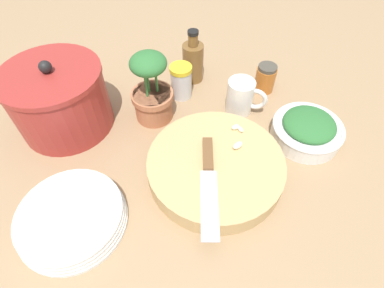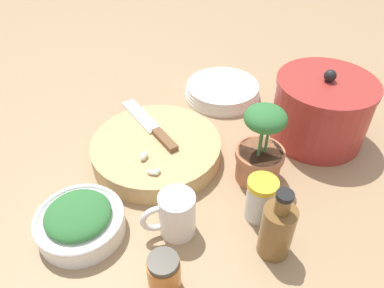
{
  "view_description": "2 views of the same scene",
  "coord_description": "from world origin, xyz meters",
  "px_view_note": "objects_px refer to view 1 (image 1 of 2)",
  "views": [
    {
      "loc": [
        -0.34,
        -0.31,
        0.57
      ],
      "look_at": [
        -0.03,
        -0.04,
        0.07
      ],
      "focal_mm": 28.0,
      "sensor_mm": 36.0,
      "label": 1
    },
    {
      "loc": [
        0.63,
        0.07,
        0.61
      ],
      "look_at": [
        -0.01,
        -0.01,
        0.06
      ],
      "focal_mm": 35.0,
      "sensor_mm": 36.0,
      "label": 2
    }
  ],
  "objects_px": {
    "garlic_cloves": "(238,137)",
    "spice_jar": "(181,81)",
    "herb_bowl": "(307,129)",
    "honey_jar": "(265,78)",
    "stock_pot": "(60,100)",
    "plate_stack": "(72,218)",
    "oil_bottle": "(193,61)",
    "potted_herb": "(152,93)",
    "coffee_mug": "(241,97)",
    "cutting_board": "(215,167)",
    "chef_knife": "(209,178)"
  },
  "relations": [
    {
      "from": "cutting_board",
      "to": "garlic_cloves",
      "type": "distance_m",
      "value": 0.09
    },
    {
      "from": "honey_jar",
      "to": "potted_herb",
      "type": "distance_m",
      "value": 0.33
    },
    {
      "from": "coffee_mug",
      "to": "plate_stack",
      "type": "xyz_separation_m",
      "value": [
        -0.49,
        0.06,
        -0.03
      ]
    },
    {
      "from": "plate_stack",
      "to": "oil_bottle",
      "type": "bearing_deg",
      "value": 13.9
    },
    {
      "from": "spice_jar",
      "to": "garlic_cloves",
      "type": "bearing_deg",
      "value": -105.94
    },
    {
      "from": "honey_jar",
      "to": "oil_bottle",
      "type": "xyz_separation_m",
      "value": [
        -0.1,
        0.19,
        0.02
      ]
    },
    {
      "from": "stock_pot",
      "to": "potted_herb",
      "type": "distance_m",
      "value": 0.22
    },
    {
      "from": "chef_knife",
      "to": "stock_pot",
      "type": "relative_size",
      "value": 0.85
    },
    {
      "from": "spice_jar",
      "to": "stock_pot",
      "type": "distance_m",
      "value": 0.31
    },
    {
      "from": "garlic_cloves",
      "to": "oil_bottle",
      "type": "height_order",
      "value": "oil_bottle"
    },
    {
      "from": "garlic_cloves",
      "to": "potted_herb",
      "type": "relative_size",
      "value": 0.36
    },
    {
      "from": "herb_bowl",
      "to": "potted_herb",
      "type": "relative_size",
      "value": 0.91
    },
    {
      "from": "herb_bowl",
      "to": "spice_jar",
      "type": "height_order",
      "value": "spice_jar"
    },
    {
      "from": "spice_jar",
      "to": "plate_stack",
      "type": "xyz_separation_m",
      "value": [
        -0.43,
        -0.1,
        -0.03
      ]
    },
    {
      "from": "coffee_mug",
      "to": "potted_herb",
      "type": "relative_size",
      "value": 0.54
    },
    {
      "from": "honey_jar",
      "to": "oil_bottle",
      "type": "distance_m",
      "value": 0.21
    },
    {
      "from": "garlic_cloves",
      "to": "herb_bowl",
      "type": "distance_m",
      "value": 0.18
    },
    {
      "from": "coffee_mug",
      "to": "stock_pot",
      "type": "relative_size",
      "value": 0.44
    },
    {
      "from": "potted_herb",
      "to": "garlic_cloves",
      "type": "bearing_deg",
      "value": -80.24
    },
    {
      "from": "herb_bowl",
      "to": "honey_jar",
      "type": "xyz_separation_m",
      "value": [
        0.09,
        0.18,
        0.01
      ]
    },
    {
      "from": "oil_bottle",
      "to": "plate_stack",
      "type": "bearing_deg",
      "value": -166.1
    },
    {
      "from": "spice_jar",
      "to": "potted_herb",
      "type": "height_order",
      "value": "potted_herb"
    },
    {
      "from": "spice_jar",
      "to": "honey_jar",
      "type": "distance_m",
      "value": 0.24
    },
    {
      "from": "garlic_cloves",
      "to": "spice_jar",
      "type": "distance_m",
      "value": 0.25
    },
    {
      "from": "garlic_cloves",
      "to": "coffee_mug",
      "type": "relative_size",
      "value": 0.67
    },
    {
      "from": "spice_jar",
      "to": "oil_bottle",
      "type": "xyz_separation_m",
      "value": [
        0.08,
        0.03,
        0.01
      ]
    },
    {
      "from": "coffee_mug",
      "to": "potted_herb",
      "type": "xyz_separation_m",
      "value": [
        -0.17,
        0.16,
        0.03
      ]
    },
    {
      "from": "coffee_mug",
      "to": "potted_herb",
      "type": "height_order",
      "value": "potted_herb"
    },
    {
      "from": "cutting_board",
      "to": "coffee_mug",
      "type": "relative_size",
      "value": 2.96
    },
    {
      "from": "plate_stack",
      "to": "herb_bowl",
      "type": "bearing_deg",
      "value": -25.14
    },
    {
      "from": "cutting_board",
      "to": "oil_bottle",
      "type": "height_order",
      "value": "oil_bottle"
    },
    {
      "from": "spice_jar",
      "to": "potted_herb",
      "type": "distance_m",
      "value": 0.11
    },
    {
      "from": "herb_bowl",
      "to": "oil_bottle",
      "type": "height_order",
      "value": "oil_bottle"
    },
    {
      "from": "herb_bowl",
      "to": "spice_jar",
      "type": "distance_m",
      "value": 0.35
    },
    {
      "from": "honey_jar",
      "to": "potted_herb",
      "type": "relative_size",
      "value": 0.42
    },
    {
      "from": "plate_stack",
      "to": "oil_bottle",
      "type": "distance_m",
      "value": 0.53
    },
    {
      "from": "herb_bowl",
      "to": "oil_bottle",
      "type": "bearing_deg",
      "value": 90.56
    },
    {
      "from": "plate_stack",
      "to": "potted_herb",
      "type": "relative_size",
      "value": 1.15
    },
    {
      "from": "oil_bottle",
      "to": "spice_jar",
      "type": "bearing_deg",
      "value": -161.73
    },
    {
      "from": "spice_jar",
      "to": "coffee_mug",
      "type": "bearing_deg",
      "value": -70.05
    },
    {
      "from": "spice_jar",
      "to": "oil_bottle",
      "type": "relative_size",
      "value": 0.63
    },
    {
      "from": "stock_pot",
      "to": "garlic_cloves",
      "type": "bearing_deg",
      "value": -61.65
    },
    {
      "from": "coffee_mug",
      "to": "honey_jar",
      "type": "bearing_deg",
      "value": -0.19
    },
    {
      "from": "chef_knife",
      "to": "garlic_cloves",
      "type": "xyz_separation_m",
      "value": [
        0.13,
        0.02,
        0.0
      ]
    },
    {
      "from": "plate_stack",
      "to": "potted_herb",
      "type": "xyz_separation_m",
      "value": [
        0.32,
        0.1,
        0.06
      ]
    },
    {
      "from": "chef_knife",
      "to": "garlic_cloves",
      "type": "bearing_deg",
      "value": -122.21
    },
    {
      "from": "garlic_cloves",
      "to": "potted_herb",
      "type": "height_order",
      "value": "potted_herb"
    },
    {
      "from": "garlic_cloves",
      "to": "coffee_mug",
      "type": "distance_m",
      "value": 0.15
    },
    {
      "from": "garlic_cloves",
      "to": "stock_pot",
      "type": "distance_m",
      "value": 0.44
    },
    {
      "from": "chef_knife",
      "to": "honey_jar",
      "type": "distance_m",
      "value": 0.39
    }
  ]
}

